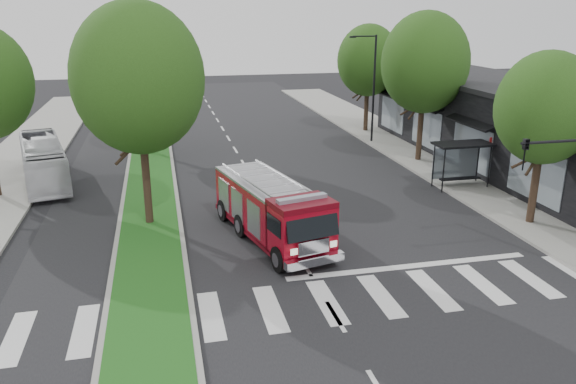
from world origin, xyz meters
name	(u,v)px	position (x,y,z in m)	size (l,w,h in m)	color
ground	(305,266)	(0.00, 0.00, 0.00)	(140.00, 140.00, 0.00)	black
sidewalk_right	(462,176)	(12.50, 10.00, 0.07)	(5.00, 80.00, 0.15)	gray
median	(151,160)	(-6.00, 18.00, 0.08)	(3.00, 50.00, 0.15)	gray
storefront_row	(532,133)	(17.00, 10.00, 2.50)	(8.00, 30.00, 5.00)	black
bus_shelter	(461,152)	(11.20, 8.15, 2.04)	(3.20, 1.60, 2.61)	black
tree_right_near	(545,108)	(11.50, 2.00, 5.51)	(4.40, 4.40, 8.05)	black
tree_right_mid	(425,63)	(11.50, 14.00, 6.49)	(5.60, 5.60, 9.72)	black
tree_right_far	(368,60)	(11.50, 24.00, 5.84)	(5.00, 5.00, 8.73)	black
tree_median_near	(138,79)	(-6.00, 6.00, 6.81)	(5.80, 5.80, 10.16)	black
tree_median_far	(143,60)	(-6.00, 20.00, 6.49)	(5.60, 5.60, 9.72)	black
streetlight_right_far	(372,84)	(10.35, 20.00, 4.48)	(2.11, 0.20, 8.00)	black
fire_engine	(271,210)	(-0.74, 3.02, 1.35)	(4.20, 8.48, 2.82)	#5A040E
city_bus	(43,161)	(-12.00, 14.45, 1.28)	(2.14, 9.17, 2.55)	silver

